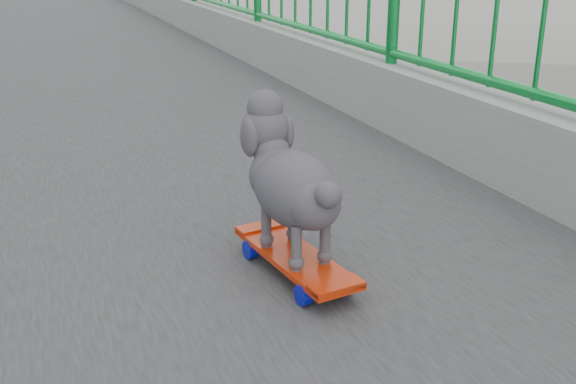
% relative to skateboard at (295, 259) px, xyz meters
% --- Properties ---
extents(railing, '(3.00, 24.00, 1.42)m').
position_rel_skateboard_xyz_m(railing, '(-0.38, -0.66, 0.17)').
color(railing, gray).
rests_on(railing, footbridge).
extents(skateboard, '(0.20, 0.48, 0.06)m').
position_rel_skateboard_xyz_m(skateboard, '(0.00, 0.00, 0.00)').
color(skateboard, red).
rests_on(skateboard, footbridge).
extents(poodle, '(0.23, 0.45, 0.37)m').
position_rel_skateboard_xyz_m(poodle, '(-0.00, 0.02, 0.22)').
color(poodle, '#333035').
rests_on(poodle, skateboard).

